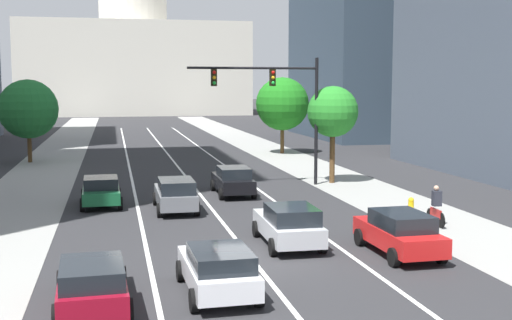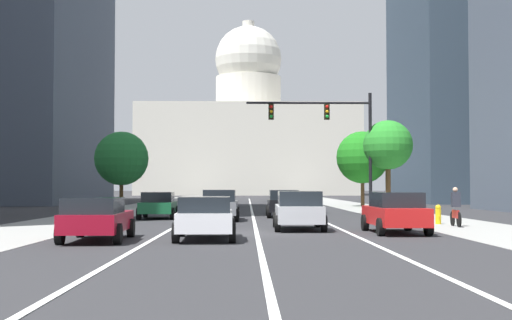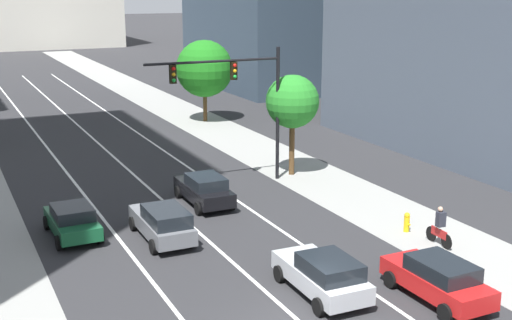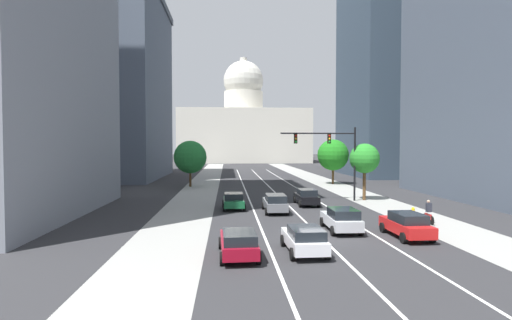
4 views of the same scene
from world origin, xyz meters
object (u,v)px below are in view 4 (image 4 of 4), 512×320
Objects in this scene: car_gray at (275,203)px; street_tree_near_right at (364,159)px; fire_hydrant at (413,213)px; cyclist at (429,212)px; traffic_signal_mast at (333,149)px; capitol_building at (244,129)px; car_black at (306,197)px; car_silver at (341,219)px; car_white at (304,239)px; car_green at (234,201)px; car_red at (407,225)px; street_tree_mid_left at (190,157)px; street_tree_far_right at (333,155)px; car_crimson at (239,242)px.

car_gray is 12.79m from street_tree_near_right.
cyclist is (0.23, -1.93, 0.39)m from fire_hydrant.
fire_hydrant is at bearing 8.82° from cyclist.
traffic_signal_mast is at bearing 19.37° from cyclist.
car_black is (1.73, -103.47, -10.71)m from capitol_building.
car_silver is (3.46, -7.67, -0.01)m from car_gray.
street_tree_near_right is (10.11, 19.82, 3.53)m from car_white.
capitol_building is 105.94m from car_green.
street_tree_mid_left is at bearing 25.79° from car_red.
traffic_signal_mast is at bearing -50.17° from car_black.
car_black is 22.10m from street_tree_far_right.
cyclist reaches higher than car_crimson.
car_gray is at bearing 25.19° from car_silver.
street_tree_mid_left is 24.37m from street_tree_near_right.
car_crimson is at bearing -123.75° from street_tree_near_right.
street_tree_near_right reaches higher than car_gray.
car_silver reaches higher than car_white.
car_red is at bearing -100.81° from street_tree_near_right.
car_red is 11.94m from car_gray.
car_white is 12.67m from cyclist.
street_tree_far_right reaches higher than fire_hydrant.
car_black is 11.83m from cyclist.
traffic_signal_mast is 22.10m from street_tree_mid_left.
car_black is 1.01× the size of car_silver.
car_red is 1.03× the size of car_white.
car_silver is at bearing -89.14° from capitol_building.
car_silver is (6.91, -9.82, 0.06)m from car_green.
traffic_signal_mast is 1.18× the size of street_tree_far_right.
street_tree_mid_left reaches higher than car_crimson.
capitol_building is 104.04m from car_black.
car_gray is 2.67× the size of cyclist.
car_gray is at bearing 160.12° from fire_hydrant.
car_crimson is 0.77× the size of street_tree_near_right.
car_black is at bearing -41.13° from car_gray.
car_black is at bearing -23.97° from car_crimson.
cyclist is (13.89, 7.66, 0.10)m from car_crimson.
car_white is at bearing -117.03° from street_tree_near_right.
car_green is 4.07m from car_gray.
fire_hydrant is (10.21, 9.11, -0.29)m from car_white.
car_black is 17.09m from car_white.
car_black reaches higher than car_white.
capitol_building is at bearing 94.37° from fire_hydrant.
car_silver is at bearing 58.38° from car_red.
capitol_building is 111.97m from fire_hydrant.
car_silver is 4.86× the size of fire_hydrant.
street_tree_mid_left is at bearing 126.86° from fire_hydrant.
street_tree_far_right is at bearing 0.20° from cyclist.
fire_hydrant is (3.56, -10.26, -4.83)m from traffic_signal_mast.
car_crimson is 40.52m from street_tree_far_right.
car_crimson is (-5.18, -120.69, -10.76)m from capitol_building.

